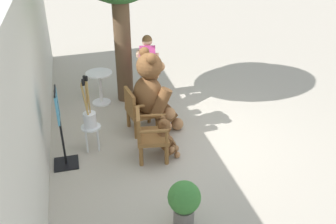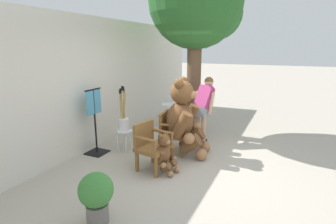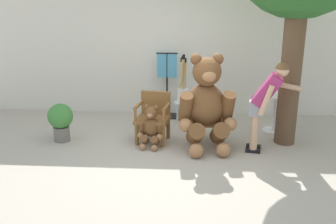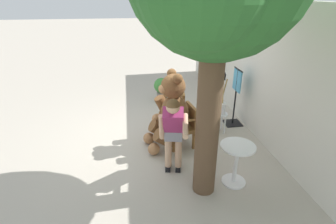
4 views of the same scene
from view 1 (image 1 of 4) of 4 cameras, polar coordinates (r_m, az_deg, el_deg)
ground_plane at (r=6.97m, az=1.71°, el=-3.95°), size 60.00×60.00×0.00m
back_wall at (r=6.14m, az=-20.22°, el=4.24°), size 10.00×0.16×2.80m
wooden_chair_left at (r=6.23m, az=-2.92°, el=-3.33°), size 0.63×0.60×0.86m
wooden_chair_right at (r=6.98m, az=-4.43°, el=0.42°), size 0.63×0.59×0.86m
teddy_bear_large at (r=6.90m, az=-2.39°, el=3.08°), size 0.97×0.96×1.59m
teddy_bear_small at (r=6.32m, az=-0.38°, el=-3.87°), size 0.45×0.44×0.73m
person_visitor at (r=7.70m, az=-3.11°, el=6.88°), size 0.86×0.48×1.50m
white_stool at (r=6.61m, az=-11.60°, el=-2.93°), size 0.34×0.34×0.46m
brush_bucket at (r=6.46m, az=-11.90°, el=-0.55°), size 0.22×0.22×0.94m
round_side_table at (r=8.12m, az=-10.33°, el=4.18°), size 0.56×0.56×0.72m
potted_plant at (r=5.03m, az=2.48°, el=-13.40°), size 0.44×0.44×0.68m
clothing_display_stand at (r=6.14m, az=-16.07°, el=-2.21°), size 0.44×0.40×1.36m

